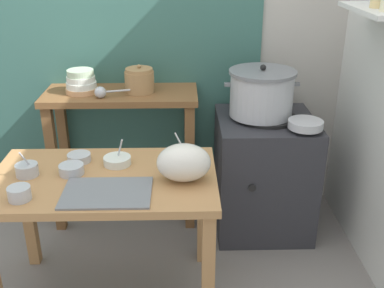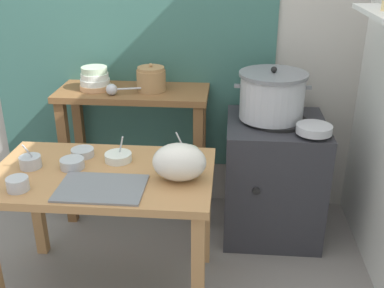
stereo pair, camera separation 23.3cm
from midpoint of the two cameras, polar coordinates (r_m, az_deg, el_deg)
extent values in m
cube|color=#B2ADA3|center=(3.09, -7.10, 15.03)|extent=(4.40, 0.10, 2.60)
cube|color=#38665B|center=(3.05, -12.10, 15.56)|extent=(1.90, 0.02, 2.10)
cube|color=silver|center=(2.51, 19.28, 15.40)|extent=(0.20, 0.56, 0.02)
cylinder|color=#E5C684|center=(2.49, 19.54, 16.48)|extent=(0.07, 0.07, 0.08)
cube|color=#B27F4C|center=(2.30, -13.81, -4.41)|extent=(1.10, 0.66, 0.04)
cube|color=#B27F4C|center=(2.22, -1.11, -16.09)|extent=(0.06, 0.06, 0.68)
cube|color=#B27F4C|center=(2.85, -21.93, -8.03)|extent=(0.06, 0.06, 0.68)
cube|color=#B27F4C|center=(2.67, -1.19, -8.36)|extent=(0.06, 0.06, 0.68)
cube|color=brown|center=(2.95, -11.10, 5.94)|extent=(0.96, 0.40, 0.04)
cube|color=brown|center=(3.08, -18.79, -3.19)|extent=(0.06, 0.06, 0.86)
cube|color=brown|center=(2.94, -2.55, -3.18)|extent=(0.06, 0.06, 0.86)
cube|color=brown|center=(3.34, -17.39, -0.86)|extent=(0.06, 0.06, 0.86)
cube|color=brown|center=(3.21, -2.47, -0.75)|extent=(0.06, 0.06, 0.86)
cube|color=#2D2D33|center=(3.01, 6.63, -3.74)|extent=(0.60, 0.60, 0.76)
cylinder|color=black|center=(2.85, 6.99, 3.24)|extent=(0.36, 0.36, 0.02)
cylinder|color=black|center=(2.69, 5.00, -5.46)|extent=(0.04, 0.02, 0.04)
cylinder|color=#B7BABF|center=(2.81, 6.27, 6.06)|extent=(0.38, 0.38, 0.26)
cylinder|color=slate|center=(2.78, 6.40, 8.83)|extent=(0.41, 0.41, 0.02)
sphere|color=black|center=(2.77, 6.43, 9.39)|extent=(0.04, 0.04, 0.04)
cube|color=slate|center=(2.78, 2.01, 7.35)|extent=(0.04, 0.02, 0.02)
cube|color=slate|center=(2.83, 10.56, 7.29)|extent=(0.04, 0.02, 0.02)
cylinder|color=#A37A4C|center=(2.90, -8.85, 7.60)|extent=(0.18, 0.18, 0.13)
cylinder|color=#A37A4C|center=(2.88, -8.94, 9.04)|extent=(0.17, 0.17, 0.02)
sphere|color=#A37A4C|center=(2.88, -8.97, 9.46)|extent=(0.02, 0.02, 0.02)
cylinder|color=tan|center=(2.98, -15.71, 6.43)|extent=(0.20, 0.20, 0.03)
cylinder|color=silver|center=(2.97, -15.78, 7.06)|extent=(0.19, 0.19, 0.04)
cylinder|color=silver|center=(2.96, -15.86, 7.73)|extent=(0.17, 0.17, 0.04)
cylinder|color=#B7D1AD|center=(2.95, -15.94, 8.44)|extent=(0.16, 0.16, 0.04)
sphere|color=#B7BABF|center=(2.84, -13.64, 6.22)|extent=(0.07, 0.07, 0.07)
cylinder|color=#B7BABF|center=(2.85, -10.68, 6.53)|extent=(0.22, 0.07, 0.01)
cube|color=slate|center=(2.14, -13.62, -5.98)|extent=(0.40, 0.28, 0.01)
ellipsoid|color=silver|center=(2.16, -4.12, -2.38)|extent=(0.26, 0.19, 0.18)
cylinder|color=#B7BABF|center=(2.68, 11.53, 2.37)|extent=(0.20, 0.20, 0.05)
cylinder|color=#B7BABF|center=(2.47, -16.49, -1.70)|extent=(0.12, 0.12, 0.04)
cylinder|color=#337238|center=(2.46, -16.53, -1.40)|extent=(0.10, 0.10, 0.01)
cylinder|color=#B7D1AD|center=(2.40, -3.77, -1.34)|extent=(0.14, 0.14, 0.05)
cylinder|color=maroon|center=(2.39, -3.78, -0.90)|extent=(0.12, 0.12, 0.01)
cylinder|color=#B7BABF|center=(2.36, -4.03, -0.43)|extent=(0.09, 0.06, 0.15)
cylinder|color=#B7BABF|center=(2.35, -17.52, -3.09)|extent=(0.12, 0.12, 0.05)
cylinder|color=#337238|center=(2.34, -17.57, -2.68)|extent=(0.10, 0.10, 0.01)
cylinder|color=#B7BABF|center=(2.40, -22.45, -3.05)|extent=(0.11, 0.11, 0.06)
cylinder|color=#337238|center=(2.39, -22.54, -2.54)|extent=(0.09, 0.09, 0.01)
cylinder|color=#B7BABF|center=(2.38, -22.42, -2.24)|extent=(0.05, 0.07, 0.14)
cylinder|color=silver|center=(2.39, -12.04, -2.09)|extent=(0.14, 0.14, 0.04)
cylinder|color=#337238|center=(2.38, -12.07, -1.78)|extent=(0.12, 0.12, 0.01)
cylinder|color=#B7BABF|center=(2.37, -11.79, -0.86)|extent=(0.05, 0.05, 0.14)
cylinder|color=#B7BABF|center=(2.20, -23.54, -5.72)|extent=(0.10, 0.10, 0.06)
cylinder|color=#BFB28C|center=(2.19, -23.64, -5.16)|extent=(0.09, 0.09, 0.01)
camera|label=1|loc=(0.12, -92.86, -1.26)|focal=42.98mm
camera|label=2|loc=(0.12, 87.14, 1.26)|focal=42.98mm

